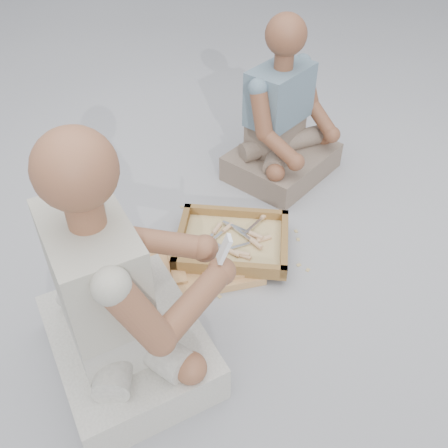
{
  "coord_description": "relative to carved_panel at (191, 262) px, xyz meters",
  "views": [
    {
      "loc": [
        -0.26,
        -1.35,
        1.63
      ],
      "look_at": [
        -0.06,
        0.19,
        0.3
      ],
      "focal_mm": 40.0,
      "sensor_mm": 36.0,
      "label": 1
    }
  ],
  "objects": [
    {
      "name": "ground",
      "position": [
        0.2,
        -0.27,
        -0.02
      ],
      "size": [
        60.0,
        60.0,
        0.0
      ],
      "primitive_type": "plane",
      "color": "#A0A1A6",
      "rests_on": "ground"
    },
    {
      "name": "carved_panel",
      "position": [
        0.0,
        0.0,
        0.0
      ],
      "size": [
        0.64,
        0.46,
        0.04
      ],
      "primitive_type": "cube",
      "rotation": [
        0.0,
        0.0,
        0.11
      ],
      "color": "#A56C40",
      "rests_on": "ground"
    },
    {
      "name": "tool_tray",
      "position": [
        0.2,
        0.07,
        0.04
      ],
      "size": [
        0.59,
        0.52,
        0.07
      ],
      "rotation": [
        0.0,
        0.0,
        -0.24
      ],
      "color": "brown",
      "rests_on": "carved_panel"
    },
    {
      "name": "chisel_0",
      "position": [
        0.22,
        -0.03,
        0.05
      ],
      "size": [
        0.19,
        0.14,
        0.02
      ],
      "rotation": [
        0.0,
        0.0,
        -0.6
      ],
      "color": "silver",
      "rests_on": "tool_tray"
    },
    {
      "name": "chisel_1",
      "position": [
        0.28,
        0.08,
        0.05
      ],
      "size": [
        0.15,
        0.18,
        0.02
      ],
      "rotation": [
        0.0,
        0.0,
        -0.88
      ],
      "color": "silver",
      "rests_on": "tool_tray"
    },
    {
      "name": "chisel_2",
      "position": [
        0.37,
        0.2,
        0.06
      ],
      "size": [
        0.17,
        0.17,
        0.02
      ],
      "rotation": [
        0.0,
        0.0,
        0.79
      ],
      "color": "silver",
      "rests_on": "tool_tray"
    },
    {
      "name": "chisel_3",
      "position": [
        0.17,
        0.14,
        0.06
      ],
      "size": [
        0.17,
        0.17,
        0.02
      ],
      "rotation": [
        0.0,
        0.0,
        0.76
      ],
      "color": "silver",
      "rests_on": "tool_tray"
    },
    {
      "name": "chisel_4",
      "position": [
        0.29,
        0.04,
        0.06
      ],
      "size": [
        0.14,
        0.19,
        0.02
      ],
      "rotation": [
        0.0,
        0.0,
        -0.99
      ],
      "color": "silver",
      "rests_on": "tool_tray"
    },
    {
      "name": "chisel_5",
      "position": [
        0.3,
        0.09,
        0.06
      ],
      "size": [
        0.18,
        0.16,
        0.02
      ],
      "rotation": [
        0.0,
        0.0,
        -0.71
      ],
      "color": "silver",
      "rests_on": "tool_tray"
    },
    {
      "name": "chisel_6",
      "position": [
        0.21,
        -0.02,
        0.06
      ],
      "size": [
        0.21,
        0.11,
        0.02
      ],
      "rotation": [
        0.0,
        0.0,
        -0.42
      ],
      "color": "silver",
      "rests_on": "tool_tray"
    },
    {
      "name": "chisel_7",
      "position": [
        0.33,
        0.05,
        0.05
      ],
      "size": [
        0.22,
        0.08,
        0.02
      ],
      "rotation": [
        0.0,
        0.0,
        0.27
      ],
      "color": "silver",
      "rests_on": "tool_tray"
    },
    {
      "name": "chisel_8",
      "position": [
        0.12,
        0.14,
        0.05
      ],
      "size": [
        0.13,
        0.2,
        0.02
      ],
      "rotation": [
        0.0,
        0.0,
        1.01
      ],
      "color": "silver",
      "rests_on": "tool_tray"
    },
    {
      "name": "chisel_9",
      "position": [
        0.18,
        -0.0,
        0.05
      ],
      "size": [
        0.17,
        0.16,
        0.02
      ],
      "rotation": [
        0.0,
        0.0,
        -0.76
      ],
      "color": "silver",
      "rests_on": "tool_tray"
    },
    {
      "name": "wood_chip_0",
      "position": [
        0.09,
        -0.03,
        -0.02
      ],
      "size": [
        0.02,
        0.02,
        0.0
      ],
      "primitive_type": "cube",
      "rotation": [
        0.0,
        0.0,
        2.08
      ],
      "color": "#D6BD7E",
      "rests_on": "ground"
    },
    {
      "name": "wood_chip_1",
      "position": [
        0.14,
        -0.05,
        -0.02
      ],
      "size": [
        0.02,
        0.02,
        0.0
      ],
      "primitive_type": "cube",
      "rotation": [
        0.0,
        0.0,
        0.63
      ],
      "color": "#D6BD7E",
      "rests_on": "ground"
    },
    {
      "name": "wood_chip_2",
      "position": [
        0.12,
        0.18,
        -0.02
      ],
      "size": [
        0.02,
        0.02,
        0.0
      ],
      "primitive_type": "cube",
      "rotation": [
        0.0,
        0.0,
        2.19
      ],
      "color": "#D6BD7E",
      "rests_on": "ground"
    },
    {
      "name": "wood_chip_3",
      "position": [
        -0.05,
        0.05,
        -0.02
      ],
      "size": [
        0.02,
        0.02,
        0.0
      ],
      "primitive_type": "cube",
      "rotation": [
        0.0,
        0.0,
        2.03
      ],
      "color": "#D6BD7E",
      "rests_on": "ground"
    },
    {
      "name": "wood_chip_4",
      "position": [
        0.49,
        -0.06,
        -0.02
      ],
      "size": [
        0.02,
        0.02,
        0.0
      ],
      "primitive_type": "cube",
      "rotation": [
        0.0,
        0.0,
        0.36
      ],
      "color": "#D6BD7E",
      "rests_on": "ground"
    },
    {
      "name": "wood_chip_5",
      "position": [
        0.11,
        -0.2,
        -0.02
      ],
      "size": [
        0.02,
        0.02,
        0.0
      ],
      "primitive_type": "cube",
      "rotation": [
        0.0,
        0.0,
        2.1
      ],
      "color": "#D6BD7E",
      "rests_on": "ground"
    },
    {
      "name": "wood_chip_6",
      "position": [
        -0.06,
        -0.14,
        -0.02
      ],
      "size": [
        0.02,
        0.02,
        0.0
      ],
      "primitive_type": "cube",
      "rotation": [
        0.0,
        0.0,
        1.99
      ],
      "color": "#D6BD7E",
      "rests_on": "ground"
    },
    {
      "name": "wood_chip_7",
      "position": [
        -0.01,
        0.43,
        -0.02
      ],
      "size": [
        0.02,
        0.02,
        0.0
      ],
      "primitive_type": "cube",
      "rotation": [
        0.0,
        0.0,
        2.0
      ],
      "color": "#D6BD7E",
      "rests_on": "ground"
    },
    {
      "name": "wood_chip_8",
      "position": [
        0.53,
        0.17,
        -0.02
      ],
      "size": [
        0.02,
        0.02,
        0.0
      ],
      "primitive_type": "cube",
      "rotation": [
        0.0,
        0.0,
        1.74
      ],
      "color": "#D6BD7E",
      "rests_on": "ground"
    },
    {
      "name": "wood_chip_9",
      "position": [
        0.3,
        0.05,
        -0.02
      ],
      "size": [
        0.02,
        0.02,
        0.0
      ],
      "primitive_type": "cube",
      "rotation": [
        0.0,
        0.0,
        2.69
      ],
      "color": "#D6BD7E",
      "rests_on": "ground"
    },
    {
      "name": "wood_chip_10",
      "position": [
        0.33,
        -0.02,
        -0.02
      ],
      "size": [
        0.02,
        0.02,
        0.0
      ],
      "primitive_type": "cube",
      "rotation": [
        0.0,
        0.0,
        1.89
      ],
      "color": "#D6BD7E",
      "rests_on": "ground"
    },
    {
      "name": "wood_chip_11",
      "position": [
        0.3,
        0.02,
        -0.02
      ],
      "size": [
        0.02,
        0.02,
        0.0
      ],
      "primitive_type": "cube",
      "rotation": [
        0.0,
        0.0,
        0.56
      ],
      "color": "#D6BD7E",
      "rests_on": "ground"
    },
    {
      "name": "wood_chip_12",
      "position": [
        0.53,
        0.11,
        -0.02
      ],
      "size": [
        0.02,
        0.02,
        0.0
      ],
      "primitive_type": "cube",
      "rotation": [
        0.0,
        0.0,
        1.43
      ],
      "color": "#D6BD7E",
      "rests_on": "ground"
    },
    {
      "name": "wood_chip_13",
      "position": [
        0.37,
        -0.03,
        -0.02
      ],
      "size": [
        0.02,
        0.02,
        0.0
      ],
      "primitive_type": "cube",
      "rotation": [
        0.0,
        0.0,
        0.39
      ],
      "color": "#D6BD7E",
      "rests_on": "ground"
    },
    {
      "name": "wood_chip_14",
      "position": [
        0.15,
        0.16,
        -0.02
      ],
      "size": [
        0.02,
        0.02,
        0.0
      ],
      "primitive_type": "cube",
      "rotation": [
        0.0,
        0.0,
        0.19
      ],
      "color": "#D6BD7E",
      "rests_on": "ground"
    },
    {
      "name": "wood_chip_15",
      "position": [
        0.52,
        -0.1,
        -0.02
      ],
      "size": [
        0.02,
        0.02,
        0.0
      ],
      "primitive_type": "cube",
      "rotation": [
        0.0,
        0.0,
        0.82
      ],
      "color": "#D6BD7E",
      "rests_on": "ground"
    },
    {
      "name": "craftsman",
      "position": [
        -0.27,
        -0.47,
        0.32
      ],
      "size": [
        0.76,
        0.78,
        1.0
      ],
      "rotation": [
        0.0,
        0.0,
        -1.21
      ],
      "color": "beige",
      "rests_on": "ground"
    },
    {
      "name": "companion",
      "position": [
        0.56,
        0.69,
        0.27
      ],
      "size": [
        0.72,
        0.71,
        0.88
      ],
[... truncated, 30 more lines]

